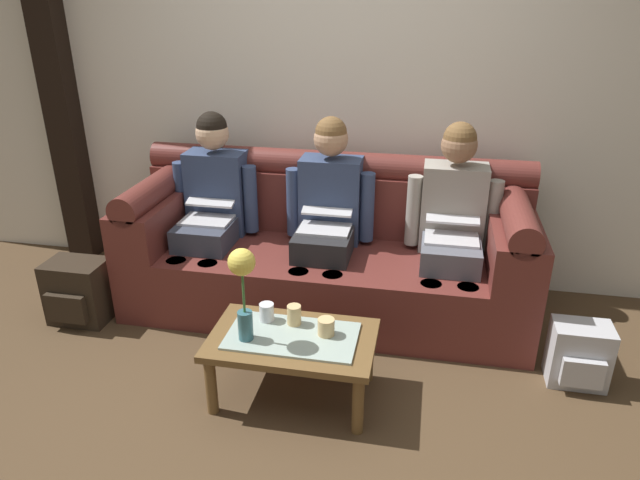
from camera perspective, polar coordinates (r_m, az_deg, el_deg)
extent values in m
plane|color=#4C3823|center=(2.91, -3.70, -17.69)|extent=(14.00, 14.00, 0.00)
cube|color=silver|center=(3.87, 2.34, 16.80)|extent=(6.00, 0.12, 2.90)
cube|color=black|center=(4.52, -24.87, 15.76)|extent=(0.20, 0.20, 2.90)
cube|color=maroon|center=(3.67, 0.55, -3.97)|extent=(2.49, 0.88, 0.42)
cube|color=maroon|center=(3.80, 1.49, 3.80)|extent=(2.49, 0.22, 0.40)
cylinder|color=maroon|center=(3.72, 1.54, 7.47)|extent=(2.49, 0.18, 0.18)
cube|color=maroon|center=(3.87, -15.76, 2.27)|extent=(0.28, 0.88, 0.28)
cylinder|color=maroon|center=(3.81, -16.07, 4.86)|extent=(0.18, 0.88, 0.18)
cube|color=maroon|center=(3.51, 18.60, -0.34)|extent=(0.28, 0.88, 0.28)
cylinder|color=maroon|center=(3.44, 19.00, 2.47)|extent=(0.18, 0.88, 0.18)
cube|color=#383D4C|center=(3.70, -11.20, 0.65)|extent=(0.34, 0.40, 0.15)
cylinder|color=#383D4C|center=(3.65, -13.81, -4.93)|extent=(0.12, 0.12, 0.42)
cylinder|color=#383D4C|center=(3.57, -10.87, -5.29)|extent=(0.12, 0.12, 0.42)
cube|color=navy|center=(3.84, -10.12, 4.72)|extent=(0.38, 0.22, 0.54)
cylinder|color=navy|center=(3.90, -13.54, 4.42)|extent=(0.09, 0.09, 0.44)
cylinder|color=navy|center=(3.73, -6.93, 4.04)|extent=(0.09, 0.09, 0.44)
sphere|color=tan|center=(3.71, -10.67, 10.39)|extent=(0.21, 0.21, 0.21)
sphere|color=black|center=(3.70, -10.72, 10.99)|extent=(0.19, 0.19, 0.19)
cube|color=silver|center=(3.69, -11.19, 1.96)|extent=(0.31, 0.22, 0.02)
cube|color=silver|center=(3.77, -10.54, 4.28)|extent=(0.31, 0.21, 0.08)
cube|color=black|center=(3.76, -10.59, 4.19)|extent=(0.27, 0.18, 0.06)
cube|color=#232326|center=(3.49, 0.38, -0.28)|extent=(0.34, 0.40, 0.15)
cylinder|color=#232326|center=(3.42, -2.11, -6.27)|extent=(0.12, 0.12, 0.42)
cylinder|color=#232326|center=(3.38, 1.21, -6.60)|extent=(0.12, 0.12, 0.42)
cube|color=navy|center=(3.64, 1.10, 4.04)|extent=(0.38, 0.22, 0.54)
cylinder|color=navy|center=(3.66, -2.65, 3.77)|extent=(0.09, 0.09, 0.44)
cylinder|color=navy|center=(3.58, 4.70, 3.26)|extent=(0.09, 0.09, 0.44)
sphere|color=tan|center=(3.51, 1.09, 10.01)|extent=(0.21, 0.21, 0.21)
sphere|color=brown|center=(3.50, 1.10, 10.65)|extent=(0.19, 0.19, 0.19)
cube|color=silver|center=(3.48, 0.45, 1.10)|extent=(0.31, 0.22, 0.02)
cube|color=silver|center=(3.57, 0.89, 3.56)|extent=(0.31, 0.20, 0.09)
cube|color=black|center=(3.57, 0.86, 3.46)|extent=(0.27, 0.18, 0.07)
cube|color=#595B66|center=(3.45, 12.83, -1.27)|extent=(0.34, 0.40, 0.15)
cylinder|color=#595B66|center=(3.35, 10.71, -7.43)|extent=(0.12, 0.12, 0.42)
cylinder|color=#595B66|center=(3.36, 14.15, -7.68)|extent=(0.12, 0.12, 0.42)
cube|color=gray|center=(3.60, 13.07, 3.14)|extent=(0.38, 0.22, 0.54)
cylinder|color=gray|center=(3.56, 9.28, 2.92)|extent=(0.09, 0.09, 0.44)
cylinder|color=gray|center=(3.58, 16.80, 2.31)|extent=(0.09, 0.09, 0.44)
sphere|color=#936B4C|center=(3.46, 13.68, 9.15)|extent=(0.21, 0.21, 0.21)
sphere|color=brown|center=(3.45, 13.75, 9.79)|extent=(0.19, 0.19, 0.19)
cube|color=silver|center=(3.43, 12.95, 0.12)|extent=(0.31, 0.22, 0.02)
cube|color=silver|center=(3.52, 13.08, 2.64)|extent=(0.31, 0.21, 0.07)
cube|color=black|center=(3.51, 13.08, 2.54)|extent=(0.27, 0.18, 0.06)
cube|color=brown|center=(2.87, -2.78, -9.91)|extent=(0.82, 0.50, 0.04)
cube|color=#9EB2A8|center=(2.85, -2.79, -9.51)|extent=(0.64, 0.35, 0.01)
cylinder|color=brown|center=(2.91, -10.78, -14.03)|extent=(0.06, 0.06, 0.31)
cylinder|color=brown|center=(2.76, 3.80, -16.03)|extent=(0.06, 0.06, 0.31)
cylinder|color=brown|center=(3.22, -8.16, -9.76)|extent=(0.06, 0.06, 0.31)
cylinder|color=brown|center=(3.08, 4.83, -11.27)|extent=(0.06, 0.06, 0.31)
cylinder|color=#336672|center=(2.80, -7.43, -8.41)|extent=(0.07, 0.07, 0.15)
cylinder|color=#3D7538|center=(2.71, -7.63, -5.12)|extent=(0.01, 0.01, 0.22)
sphere|color=#E5CC4C|center=(2.64, -7.81, -2.19)|extent=(0.13, 0.13, 0.13)
cylinder|color=#DBB77A|center=(2.83, 0.61, -8.63)|extent=(0.08, 0.08, 0.09)
cylinder|color=#DBB77A|center=(2.91, -2.59, -7.45)|extent=(0.07, 0.07, 0.10)
cylinder|color=silver|center=(2.95, -5.32, -7.15)|extent=(0.08, 0.08, 0.09)
cube|color=#B7B7BC|center=(3.34, 24.33, -10.28)|extent=(0.30, 0.20, 0.34)
cube|color=#B7B7BC|center=(3.26, 24.64, -11.95)|extent=(0.21, 0.05, 0.15)
cube|color=#2D2319|center=(3.87, -22.83, -4.69)|extent=(0.36, 0.25, 0.39)
cube|color=#2D2319|center=(3.78, -23.91, -6.23)|extent=(0.25, 0.05, 0.18)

